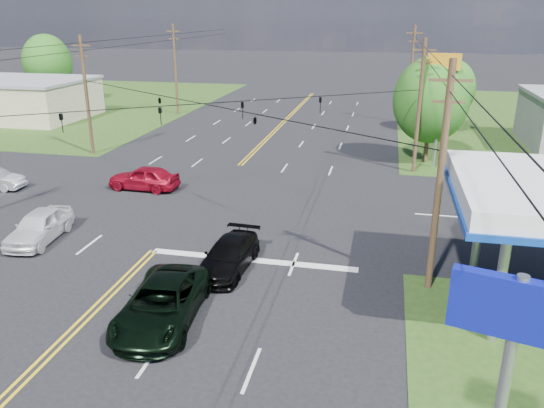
% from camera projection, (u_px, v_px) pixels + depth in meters
% --- Properties ---
extents(ground, '(280.00, 280.00, 0.00)m').
position_uv_depth(ground, '(206.00, 199.00, 33.49)').
color(ground, black).
rests_on(ground, ground).
extents(grass_nw, '(46.00, 48.00, 0.03)m').
position_uv_depth(grass_nw, '(32.00, 102.00, 69.86)').
color(grass_nw, '#224115').
rests_on(grass_nw, ground).
extents(stop_bar, '(10.00, 0.50, 0.02)m').
position_uv_depth(stop_bar, '(252.00, 260.00, 25.14)').
color(stop_bar, silver).
rests_on(stop_bar, ground).
extents(retail_nw, '(16.00, 11.00, 4.00)m').
position_uv_depth(retail_nw, '(13.00, 100.00, 58.99)').
color(retail_nw, tan).
rests_on(retail_nw, ground).
extents(pole_se, '(1.60, 0.28, 9.50)m').
position_uv_depth(pole_se, '(440.00, 178.00, 20.98)').
color(pole_se, '#3A2818').
rests_on(pole_se, ground).
extents(pole_nw, '(1.60, 0.28, 9.50)m').
position_uv_depth(pole_nw, '(87.00, 94.00, 42.68)').
color(pole_nw, '#3A2818').
rests_on(pole_nw, ground).
extents(pole_ne, '(1.60, 0.28, 9.50)m').
position_uv_depth(pole_ne, '(419.00, 105.00, 37.53)').
color(pole_ne, '#3A2818').
rests_on(pole_ne, ground).
extents(pole_left_far, '(1.60, 0.28, 10.00)m').
position_uv_depth(pole_left_far, '(175.00, 69.00, 60.07)').
color(pole_left_far, '#3A2818').
rests_on(pole_left_far, ground).
extents(pole_right_far, '(1.60, 0.28, 10.00)m').
position_uv_depth(pole_right_far, '(411.00, 74.00, 54.93)').
color(pole_right_far, '#3A2818').
rests_on(pole_right_far, ground).
extents(span_wire_signals, '(26.00, 18.00, 1.13)m').
position_uv_depth(span_wire_signals, '(202.00, 104.00, 31.46)').
color(span_wire_signals, black).
rests_on(span_wire_signals, ground).
extents(power_lines, '(26.04, 100.00, 0.64)m').
position_uv_depth(power_lines, '(188.00, 61.00, 28.74)').
color(power_lines, black).
rests_on(power_lines, ground).
extents(tree_right_a, '(5.70, 5.70, 8.18)m').
position_uv_depth(tree_right_a, '(431.00, 100.00, 40.11)').
color(tree_right_a, '#3A2818').
rests_on(tree_right_a, ground).
extents(tree_right_b, '(4.94, 4.94, 7.09)m').
position_uv_depth(tree_right_b, '(449.00, 89.00, 50.88)').
color(tree_right_b, '#3A2818').
rests_on(tree_right_b, ground).
extents(tree_far_l, '(6.08, 6.08, 8.72)m').
position_uv_depth(tree_far_l, '(47.00, 62.00, 67.51)').
color(tree_far_l, '#3A2818').
rests_on(tree_far_l, ground).
extents(pickup_dkgreen, '(3.11, 5.90, 1.58)m').
position_uv_depth(pickup_dkgreen, '(162.00, 303.00, 19.87)').
color(pickup_dkgreen, black).
rests_on(pickup_dkgreen, ground).
extents(suv_black, '(2.22, 4.86, 1.38)m').
position_uv_depth(suv_black, '(229.00, 256.00, 24.02)').
color(suv_black, black).
rests_on(suv_black, ground).
extents(pickup_white, '(2.31, 4.80, 1.58)m').
position_uv_depth(pickup_white, '(39.00, 226.00, 27.10)').
color(pickup_white, silver).
rests_on(pickup_white, ground).
extents(sedan_red, '(4.74, 2.05, 1.59)m').
position_uv_depth(sedan_red, '(144.00, 178.00, 35.06)').
color(sedan_red, maroon).
rests_on(sedan_red, ground).
extents(polesign_se, '(2.10, 0.81, 7.19)m').
position_uv_depth(polesign_se, '(508.00, 363.00, 8.80)').
color(polesign_se, '#A5A5AA').
rests_on(polesign_se, ground).
extents(polesign_ne, '(2.33, 0.49, 8.43)m').
position_uv_depth(polesign_ne, '(443.00, 79.00, 38.07)').
color(polesign_ne, '#A5A5AA').
rests_on(polesign_ne, ground).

